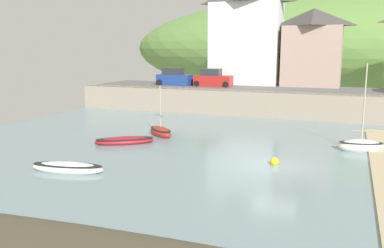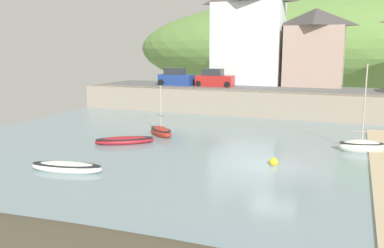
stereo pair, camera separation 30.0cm
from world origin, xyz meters
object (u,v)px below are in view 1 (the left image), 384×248
Objects in this scene: waterfront_building_centre at (313,47)px; mooring_buoy at (274,162)px; rowboat_small_beached at (361,146)px; parked_car_by_wall at (213,79)px; parked_car_near_slipway at (175,78)px; motorboat_with_cabin at (161,132)px; waterfront_building_left at (246,33)px; sailboat_tall_mast at (125,141)px; sailboat_far_left at (68,168)px.

waterfront_building_centre reaches higher than mooring_buoy.
parked_car_by_wall is at bearing 122.25° from rowboat_small_beached.
parked_car_near_slipway is 1.03× the size of parked_car_by_wall.
parked_car_by_wall is at bearing 6.23° from parked_car_near_slipway.
parked_car_near_slipway is 25.59m from mooring_buoy.
waterfront_building_left is at bearing 126.44° from motorboat_with_cabin.
sailboat_tall_mast is 19.08m from parked_car_by_wall.
parked_car_near_slipway is (-19.73, 15.19, 2.87)m from rowboat_small_beached.
mooring_buoy is at bearing -72.44° from waterfront_building_left.
motorboat_with_cabin reaches higher than mooring_buoy.
parked_car_near_slipway is at bearing 68.80° from sailboat_tall_mast.
waterfront_building_centre reaches higher than parked_car_by_wall.
parked_car_near_slipway is (-7.15, -4.50, -5.13)m from waterfront_building_left.
rowboat_small_beached is 14.23m from motorboat_with_cabin.
waterfront_building_left is at bearing 38.43° from parked_car_near_slipway.
rowboat_small_beached reaches higher than parked_car_by_wall.
motorboat_with_cabin is (-9.13, -19.99, -6.40)m from waterfront_building_centre.
rowboat_small_beached reaches higher than parked_car_near_slipway.
parked_car_by_wall is at bearing 134.52° from motorboat_with_cabin.
mooring_buoy is (0.42, -24.97, -6.54)m from waterfront_building_centre.
sailboat_tall_mast is at bearing -96.95° from waterfront_building_left.
waterfront_building_left is 2.75× the size of sailboat_far_left.
waterfront_building_centre is 32.54m from sailboat_far_left.
rowboat_small_beached is 1.39× the size of sailboat_tall_mast.
waterfront_building_left is 2.83× the size of parked_car_by_wall.
sailboat_tall_mast is at bearing -113.87° from waterfront_building_centre.
parked_car_by_wall reaches higher than motorboat_with_cabin.
sailboat_far_left is at bearing -152.23° from mooring_buoy.
rowboat_small_beached is at bearing -75.48° from waterfront_building_centre.
mooring_buoy is (-4.68, -5.28, -0.18)m from rowboat_small_beached.
parked_car_by_wall reaches higher than mooring_buoy.
parked_car_near_slipway is 4.59m from parked_car_by_wall.
sailboat_far_left is 11.54m from mooring_buoy.
motorboat_with_cabin is at bearing -114.55° from waterfront_building_centre.
sailboat_tall_mast is (-10.33, -23.34, -6.50)m from waterfront_building_centre.
motorboat_with_cabin is 0.94× the size of parked_car_near_slipway.
waterfront_building_centre is 1.98× the size of parked_car_near_slipway.
waterfront_building_centre is at bearing 0.00° from waterfront_building_left.
motorboat_with_cabin is at bearing -87.69° from parked_car_by_wall.
parked_car_near_slipway reaches higher than sailboat_tall_mast.
rowboat_small_beached is at bearing 25.74° from sailboat_far_left.
sailboat_far_left is 0.73× the size of rowboat_small_beached.
parked_car_near_slipway is at bearing 126.32° from mooring_buoy.
parked_car_by_wall is 23.19m from mooring_buoy.
rowboat_small_beached is 11.45× the size of mooring_buoy.
waterfront_building_centre reaches higher than sailboat_tall_mast.
motorboat_with_cabin reaches higher than sailboat_far_left.
sailboat_far_left is at bearing -90.51° from parked_car_by_wall.
motorboat_with_cabin is at bearing 152.44° from mooring_buoy.
parked_car_near_slipway is at bearing 90.75° from sailboat_far_left.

